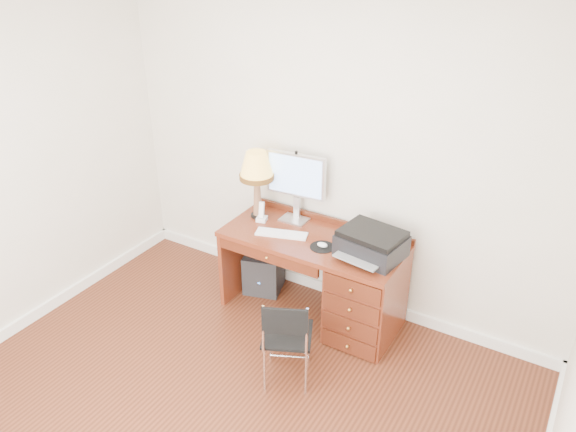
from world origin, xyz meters
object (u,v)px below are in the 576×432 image
Objects in this scene: equipment_box at (264,271)px; chair at (283,332)px; monitor at (296,179)px; printer at (371,243)px; desk at (347,284)px; phone at (262,215)px; leg_lamp at (257,170)px.

chair is at bearing -66.76° from equipment_box.
equipment_box is (-0.27, -0.11, -0.94)m from monitor.
chair is at bearing -101.41° from printer.
phone is at bearing 177.91° from desk.
leg_lamp is at bearing -175.63° from equipment_box.
desk is 0.91m from equipment_box.
printer is 1.25m from equipment_box.
printer reaches higher than equipment_box.
monitor is 0.44m from phone.
desk is 0.93m from phone.
desk is 2.50× the size of monitor.
monitor is at bearing 90.74° from chair.
leg_lamp is at bearing 174.93° from desk.
printer is at bearing -1.87° from desk.
equipment_box is (-1.06, 0.10, -0.67)m from printer.
chair is at bearing -64.07° from phone.
monitor reaches higher than desk.
monitor is (-0.61, 0.21, 0.71)m from desk.
printer is (0.79, -0.21, -0.27)m from monitor.
desk is 1.20m from leg_lamp.
leg_lamp reaches higher than printer.
leg_lamp is (-0.31, -0.13, 0.06)m from monitor.
chair is (0.73, -0.86, -0.35)m from phone.
printer is 1.39× the size of equipment_box.
monitor and leg_lamp have the same top height.
desk is 2.01× the size of chair.
printer reaches higher than phone.
desk is at bearing -22.74° from equipment_box.
leg_lamp is 1.42m from chair.
monitor reaches higher than equipment_box.
phone is (-0.84, 0.03, 0.39)m from desk.
printer is 0.87× the size of leg_lamp.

